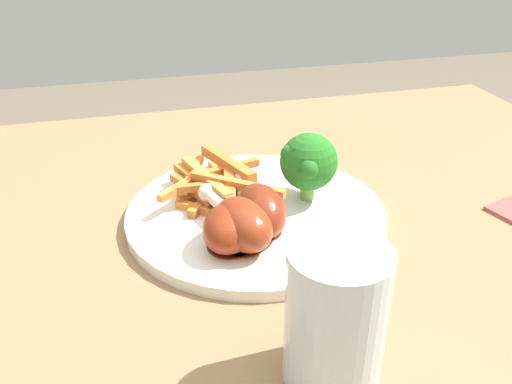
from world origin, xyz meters
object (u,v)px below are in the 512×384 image
object	(u,v)px
chicken_drumstick_extra	(231,225)
water_glass	(335,316)
dinner_plate	(256,214)
dining_table	(279,328)
chicken_drumstick_far	(240,222)
broccoli_floret_front	(308,161)
carrot_fries_pile	(216,184)
chicken_drumstick_near	(260,209)

from	to	relation	value
chicken_drumstick_extra	water_glass	xyz separation A→B (m)	(-0.04, 0.16, 0.02)
dinner_plate	chicken_drumstick_extra	bearing A→B (deg)	55.38
dining_table	chicken_drumstick_far	world-z (taller)	chicken_drumstick_far
chicken_drumstick_far	chicken_drumstick_extra	distance (m)	0.01
dining_table	water_glass	xyz separation A→B (m)	(0.02, 0.17, 0.16)
dining_table	chicken_drumstick_extra	xyz separation A→B (m)	(0.05, 0.01, 0.14)
broccoli_floret_front	chicken_drumstick_far	distance (m)	0.11
carrot_fries_pile	chicken_drumstick_near	bearing A→B (deg)	111.06
dining_table	dinner_plate	size ratio (longest dim) A/B	3.60
dining_table	carrot_fries_pile	xyz separation A→B (m)	(0.05, -0.08, 0.14)
dining_table	chicken_drumstick_far	distance (m)	0.15
dining_table	chicken_drumstick_far	xyz separation A→B (m)	(0.04, 0.01, 0.15)
dinner_plate	chicken_drumstick_extra	xyz separation A→B (m)	(0.04, 0.05, 0.03)
chicken_drumstick_extra	chicken_drumstick_far	bearing A→B (deg)	174.39
broccoli_floret_front	carrot_fries_pile	world-z (taller)	broccoli_floret_front
dining_table	broccoli_floret_front	distance (m)	0.18
dining_table	dinner_plate	world-z (taller)	dinner_plate
broccoli_floret_front	water_glass	distance (m)	0.23
carrot_fries_pile	water_glass	bearing A→B (deg)	97.45
chicken_drumstick_extra	chicken_drumstick_near	bearing A→B (deg)	-151.60
broccoli_floret_front	water_glass	bearing A→B (deg)	74.89
chicken_drumstick_far	chicken_drumstick_extra	bearing A→B (deg)	-5.61
dining_table	chicken_drumstick_extra	world-z (taller)	chicken_drumstick_extra
dinner_plate	chicken_drumstick_near	distance (m)	0.05
carrot_fries_pile	dining_table	bearing A→B (deg)	119.95
dining_table	water_glass	bearing A→B (deg)	84.76
chicken_drumstick_extra	dinner_plate	bearing A→B (deg)	-124.62
dinner_plate	carrot_fries_pile	size ratio (longest dim) A/B	1.71
broccoli_floret_front	water_glass	size ratio (longest dim) A/B	0.71
carrot_fries_pile	chicken_drumstick_near	size ratio (longest dim) A/B	1.37
water_glass	dining_table	bearing A→B (deg)	-95.24
dining_table	broccoli_floret_front	xyz separation A→B (m)	(-0.05, -0.06, 0.17)
broccoli_floret_front	chicken_drumstick_extra	xyz separation A→B (m)	(0.10, 0.06, -0.02)
broccoli_floret_front	dinner_plate	bearing A→B (deg)	9.28
dining_table	broccoli_floret_front	size ratio (longest dim) A/B	13.12
dining_table	chicken_drumstick_near	size ratio (longest dim) A/B	8.40
dinner_plate	water_glass	distance (m)	0.22
carrot_fries_pile	chicken_drumstick_extra	xyz separation A→B (m)	(0.00, 0.09, 0.00)
dinner_plate	water_glass	xyz separation A→B (m)	(0.00, 0.21, 0.05)
chicken_drumstick_extra	water_glass	size ratio (longest dim) A/B	1.06
broccoli_floret_front	chicken_drumstick_near	xyz separation A→B (m)	(0.07, 0.05, -0.02)
carrot_fries_pile	chicken_drumstick_extra	bearing A→B (deg)	87.77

